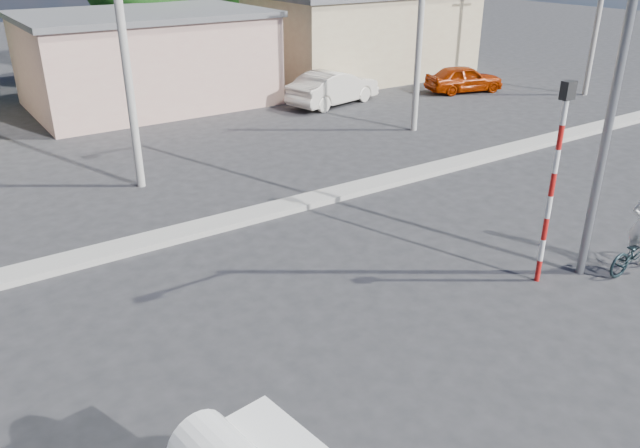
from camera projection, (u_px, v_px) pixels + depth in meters
ground_plane at (488, 366)px, 10.91m from camera, size 120.00×120.00×0.00m
median at (264, 212)px, 16.91m from camera, size 40.00×0.80×0.16m
bicycle at (637, 252)px, 13.88m from camera, size 1.80×0.70×0.93m
cyclist at (640, 237)px, 13.72m from camera, size 0.43×0.63×1.68m
car_cream at (333, 88)px, 28.07m from camera, size 4.87×2.59×1.52m
car_red at (464, 79)px, 30.47m from camera, size 4.09×2.52×1.30m
traffic_pole at (555, 169)px, 12.59m from camera, size 0.28×0.18×4.36m
streetlight at (619, 46)px, 11.86m from camera, size 2.34×0.22×9.00m
building_row at (126, 58)px, 27.17m from camera, size 37.80×7.30×4.44m
utility_poles at (286, 34)px, 19.93m from camera, size 35.40×0.24×8.00m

